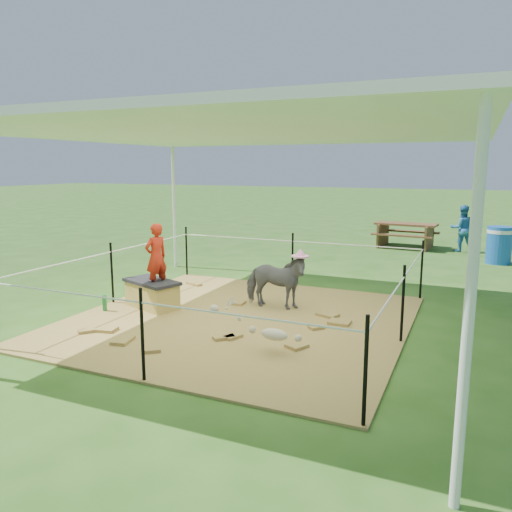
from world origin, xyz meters
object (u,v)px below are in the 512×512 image
at_px(woman, 156,251).
at_px(distant_person, 462,228).
at_px(straw_bale, 152,295).
at_px(picnic_table_near, 406,235).
at_px(pony, 275,281).
at_px(trash_barrel, 499,245).
at_px(foal, 274,332).
at_px(green_bottle, 105,303).

distance_m(woman, distant_person, 8.70).
xyz_separation_m(straw_bale, picnic_table_near, (2.79, 7.77, 0.11)).
height_order(pony, trash_barrel, pony).
distance_m(pony, foal, 1.87).
distance_m(straw_bale, picnic_table_near, 8.26).
height_order(straw_bale, foal, foal).
bearing_deg(trash_barrel, picnic_table_near, 146.01).
xyz_separation_m(trash_barrel, picnic_table_near, (-2.24, 1.51, -0.09)).
height_order(green_bottle, distant_person, distant_person).
bearing_deg(green_bottle, pony, 26.63).
xyz_separation_m(pony, distant_person, (2.44, 6.95, 0.15)).
xyz_separation_m(straw_bale, distant_person, (4.20, 7.66, 0.38)).
height_order(straw_bale, distant_person, distant_person).
bearing_deg(pony, picnic_table_near, -11.98).
bearing_deg(pony, woman, 109.46).
bearing_deg(trash_barrel, straw_bale, -128.84).
xyz_separation_m(trash_barrel, distant_person, (-0.83, 1.41, 0.18)).
height_order(straw_bale, woman, woman).
distance_m(foal, picnic_table_near, 8.80).
bearing_deg(foal, pony, 117.09).
xyz_separation_m(green_bottle, picnic_table_near, (3.34, 8.22, 0.18)).
relative_size(woman, distant_person, 0.86).
bearing_deg(woman, trash_barrel, 161.80).
relative_size(straw_bale, pony, 0.86).
bearing_deg(distant_person, woman, 43.79).
distance_m(woman, trash_barrel, 7.98).
distance_m(straw_bale, green_bottle, 0.71).
height_order(pony, distant_person, distant_person).
height_order(green_bottle, pony, pony).
bearing_deg(green_bottle, trash_barrel, 50.20).
height_order(straw_bale, trash_barrel, trash_barrel).
height_order(green_bottle, trash_barrel, trash_barrel).
distance_m(foal, distant_person, 8.87).
height_order(picnic_table_near, distant_person, distant_person).
bearing_deg(straw_bale, green_bottle, -140.71).
relative_size(woman, pony, 1.03).
xyz_separation_m(woman, trash_barrel, (4.94, 6.26, -0.51)).
distance_m(straw_bale, woman, 0.71).
bearing_deg(picnic_table_near, foal, -86.79).
distance_m(woman, foal, 2.64).
distance_m(green_bottle, distant_person, 9.41).
bearing_deg(green_bottle, woman, 34.70).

